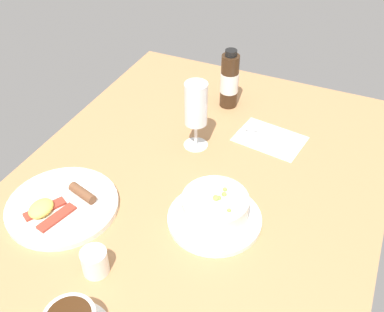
# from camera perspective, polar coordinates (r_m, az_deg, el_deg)

# --- Properties ---
(ground_plane) EXTENTS (1.10, 0.84, 0.03)m
(ground_plane) POSITION_cam_1_polar(r_m,az_deg,el_deg) (1.09, 0.52, -3.83)
(ground_plane) COLOR #B27F51
(porridge_bowl) EXTENTS (0.20, 0.20, 0.08)m
(porridge_bowl) POSITION_cam_1_polar(r_m,az_deg,el_deg) (0.97, 2.86, -6.69)
(porridge_bowl) COLOR white
(porridge_bowl) RESTS_ON ground_plane
(cutlery_setting) EXTENTS (0.15, 0.19, 0.01)m
(cutlery_setting) POSITION_cam_1_polar(r_m,az_deg,el_deg) (1.22, 9.45, 2.26)
(cutlery_setting) COLOR white
(cutlery_setting) RESTS_ON ground_plane
(creamer_jug) EXTENTS (0.06, 0.05, 0.06)m
(creamer_jug) POSITION_cam_1_polar(r_m,az_deg,el_deg) (0.90, -12.03, -12.75)
(creamer_jug) COLOR white
(creamer_jug) RESTS_ON ground_plane
(wine_glass) EXTENTS (0.06, 0.06, 0.18)m
(wine_glass) POSITION_cam_1_polar(r_m,az_deg,el_deg) (1.12, 0.50, 6.12)
(wine_glass) COLOR white
(wine_glass) RESTS_ON ground_plane
(sauce_bottle_brown) EXTENTS (0.05, 0.05, 0.17)m
(sauce_bottle_brown) POSITION_cam_1_polar(r_m,az_deg,el_deg) (1.30, 4.68, 9.33)
(sauce_bottle_brown) COLOR #382314
(sauce_bottle_brown) RESTS_ON ground_plane
(breakfast_plate) EXTENTS (0.24, 0.24, 0.04)m
(breakfast_plate) POSITION_cam_1_polar(r_m,az_deg,el_deg) (1.05, -15.93, -5.97)
(breakfast_plate) COLOR white
(breakfast_plate) RESTS_ON ground_plane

